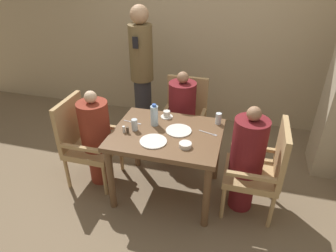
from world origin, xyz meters
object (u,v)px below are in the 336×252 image
object	(u,v)px
chair_far_side	(184,115)
plate_main_left	(179,131)
chair_left_side	(84,139)
teacup_with_saucer	(167,115)
water_bottle	(154,115)
chair_right_side	(262,167)
glass_tall_near	(135,125)
bowl_small	(185,145)
standing_host	(142,71)
diner_in_right_chair	(247,159)
diner_in_left_chair	(96,137)
glass_tall_mid	(218,119)
plate_main_right	(153,141)
diner_in_far_chair	(182,116)

from	to	relation	value
chair_far_side	plate_main_left	xyz separation A→B (m)	(0.11, -0.77, 0.24)
chair_left_side	teacup_with_saucer	bearing A→B (deg)	19.81
chair_left_side	water_bottle	world-z (taller)	water_bottle
chair_right_side	glass_tall_near	distance (m)	1.30
plate_main_left	bowl_small	size ratio (longest dim) A/B	2.20
standing_host	water_bottle	xyz separation A→B (m)	(0.48, -1.00, -0.08)
plate_main_left	glass_tall_near	distance (m)	0.44
diner_in_right_chair	plate_main_left	distance (m)	0.71
diner_in_left_chair	glass_tall_mid	distance (m)	1.32
plate_main_right	glass_tall_near	size ratio (longest dim) A/B	2.15
bowl_small	glass_tall_near	world-z (taller)	glass_tall_near
chair_far_side	diner_in_right_chair	bearing A→B (deg)	-46.32
diner_in_far_chair	teacup_with_saucer	world-z (taller)	diner_in_far_chair
diner_in_left_chair	diner_in_right_chair	bearing A→B (deg)	0.00
plate_main_left	glass_tall_near	size ratio (longest dim) A/B	2.15
plate_main_left	water_bottle	bearing A→B (deg)	168.21
plate_main_right	chair_left_side	bearing A→B (deg)	167.23
standing_host	plate_main_right	size ratio (longest dim) A/B	6.87
bowl_small	glass_tall_near	xyz separation A→B (m)	(-0.55, 0.16, 0.04)
plate_main_left	plate_main_right	world-z (taller)	same
plate_main_left	teacup_with_saucer	world-z (taller)	teacup_with_saucer
bowl_small	glass_tall_mid	xyz separation A→B (m)	(0.24, 0.51, 0.04)
diner_in_far_chair	plate_main_left	bearing A→B (deg)	-80.35
chair_right_side	glass_tall_mid	distance (m)	0.64
chair_right_side	bowl_small	distance (m)	0.78
diner_in_far_chair	standing_host	xyz separation A→B (m)	(-0.65, 0.43, 0.36)
diner_in_right_chair	diner_in_far_chair	bearing A→B (deg)	139.33
diner_in_right_chair	diner_in_left_chair	bearing A→B (deg)	180.00
chair_left_side	chair_right_side	distance (m)	1.88
diner_in_far_chair	plate_main_left	world-z (taller)	diner_in_far_chair
chair_far_side	bowl_small	distance (m)	1.08
chair_left_side	plate_main_left	size ratio (longest dim) A/B	3.81
diner_in_far_chair	teacup_with_saucer	xyz separation A→B (m)	(-0.09, -0.37, 0.20)
chair_left_side	diner_in_right_chair	size ratio (longest dim) A/B	0.85
chair_right_side	glass_tall_near	xyz separation A→B (m)	(-1.26, -0.04, 0.30)
diner_in_left_chair	diner_in_right_chair	distance (m)	1.58
standing_host	bowl_small	world-z (taller)	standing_host
plate_main_right	chair_far_side	bearing A→B (deg)	85.62
diner_in_far_chair	plate_main_right	size ratio (longest dim) A/B	4.47
plate_main_left	diner_in_right_chair	bearing A→B (deg)	-4.67
diner_in_far_chair	bowl_small	size ratio (longest dim) A/B	9.84
chair_right_side	glass_tall_mid	xyz separation A→B (m)	(-0.47, 0.31, 0.30)
diner_in_far_chair	glass_tall_mid	world-z (taller)	diner_in_far_chair
diner_in_right_chair	plate_main_left	size ratio (longest dim) A/B	4.46
diner_in_right_chair	plate_main_left	world-z (taller)	diner_in_right_chair
chair_far_side	bowl_small	xyz separation A→B (m)	(0.23, -1.02, 0.26)
diner_in_left_chair	bowl_small	distance (m)	1.06
chair_left_side	diner_in_left_chair	xyz separation A→B (m)	(0.15, 0.00, 0.05)
diner_in_left_chair	standing_host	size ratio (longest dim) A/B	0.63
plate_main_left	plate_main_right	size ratio (longest dim) A/B	1.00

